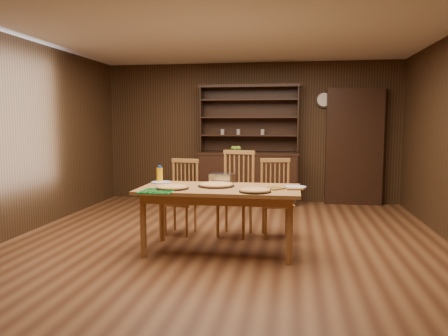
% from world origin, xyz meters
% --- Properties ---
extents(floor, '(6.00, 6.00, 0.00)m').
position_xyz_m(floor, '(0.00, 0.00, 0.00)').
color(floor, brown).
rests_on(floor, ground).
extents(room_shell, '(6.00, 6.00, 6.00)m').
position_xyz_m(room_shell, '(0.00, 0.00, 1.58)').
color(room_shell, silver).
rests_on(room_shell, floor).
extents(china_hutch, '(1.84, 0.52, 2.17)m').
position_xyz_m(china_hutch, '(-0.00, 2.75, 0.60)').
color(china_hutch, black).
rests_on(china_hutch, floor).
extents(doorway, '(1.00, 0.18, 2.10)m').
position_xyz_m(doorway, '(1.90, 2.90, 1.05)').
color(doorway, black).
rests_on(doorway, floor).
extents(wall_clock, '(0.30, 0.05, 0.30)m').
position_xyz_m(wall_clock, '(1.35, 2.96, 1.90)').
color(wall_clock, black).
rests_on(wall_clock, room_shell).
extents(dining_table, '(1.82, 0.91, 0.75)m').
position_xyz_m(dining_table, '(-0.01, -0.39, 0.66)').
color(dining_table, '#BF7B42').
rests_on(dining_table, floor).
extents(chair_left, '(0.47, 0.45, 1.00)m').
position_xyz_m(chair_left, '(-0.66, 0.41, 0.53)').
color(chair_left, '#C28B42').
rests_on(chair_left, floor).
extents(chair_center, '(0.53, 0.52, 1.12)m').
position_xyz_m(chair_center, '(0.08, 0.43, 0.59)').
color(chair_center, '#C28B42').
rests_on(chair_center, floor).
extents(chair_right, '(0.48, 0.46, 1.01)m').
position_xyz_m(chair_right, '(0.60, 0.46, 0.54)').
color(chair_right, '#C28B42').
rests_on(chair_right, floor).
extents(pizza_left, '(0.38, 0.38, 0.04)m').
position_xyz_m(pizza_left, '(-0.52, -0.58, 0.77)').
color(pizza_left, black).
rests_on(pizza_left, dining_table).
extents(pizza_right, '(0.35, 0.35, 0.04)m').
position_xyz_m(pizza_right, '(0.42, -0.66, 0.77)').
color(pizza_right, black).
rests_on(pizza_right, dining_table).
extents(pizza_center, '(0.43, 0.43, 0.04)m').
position_xyz_m(pizza_center, '(-0.07, -0.32, 0.77)').
color(pizza_center, black).
rests_on(pizza_center, dining_table).
extents(cooling_rack, '(0.41, 0.41, 0.02)m').
position_xyz_m(cooling_rack, '(-0.62, -0.80, 0.76)').
color(cooling_rack, '#0B9B36').
rests_on(cooling_rack, dining_table).
extents(plate_left, '(0.26, 0.26, 0.02)m').
position_xyz_m(plate_left, '(-0.78, -0.14, 0.76)').
color(plate_left, white).
rests_on(plate_left, dining_table).
extents(plate_right, '(0.26, 0.26, 0.02)m').
position_xyz_m(plate_right, '(0.84, -0.27, 0.76)').
color(plate_right, white).
rests_on(plate_right, dining_table).
extents(foil_dish, '(0.31, 0.24, 0.11)m').
position_xyz_m(foil_dish, '(-0.05, 0.02, 0.80)').
color(foil_dish, silver).
rests_on(foil_dish, dining_table).
extents(juice_bottle, '(0.08, 0.08, 0.21)m').
position_xyz_m(juice_bottle, '(-0.83, -0.06, 0.84)').
color(juice_bottle, orange).
rests_on(juice_bottle, dining_table).
extents(pot_holder_a, '(0.21, 0.21, 0.01)m').
position_xyz_m(pot_holder_a, '(0.83, -0.39, 0.76)').
color(pot_holder_a, '#A01712').
rests_on(pot_holder_a, dining_table).
extents(pot_holder_b, '(0.26, 0.26, 0.01)m').
position_xyz_m(pot_holder_b, '(0.60, -0.42, 0.76)').
color(pot_holder_b, '#A01712').
rests_on(pot_holder_b, dining_table).
extents(fruit_bowl, '(0.30, 0.30, 0.12)m').
position_xyz_m(fruit_bowl, '(-0.23, 2.69, 0.98)').
color(fruit_bowl, black).
rests_on(fruit_bowl, china_hutch).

